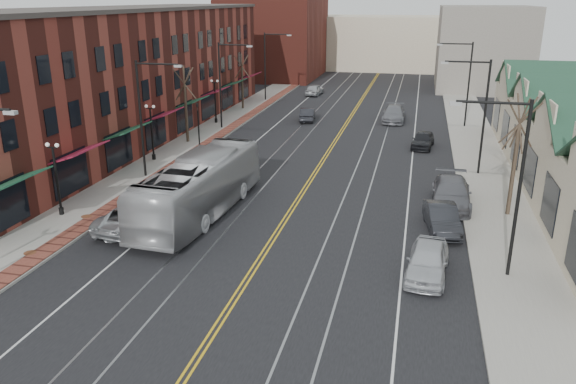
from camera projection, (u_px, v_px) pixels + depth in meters
The scene contains 31 objects.
ground at pixel (225, 315), 22.59m from camera, with size 160.00×160.00×0.00m, color black.
sidewalk_left at pixel (164, 161), 43.54m from camera, with size 4.00×120.00×0.15m, color gray.
sidewalk_right at pixel (488, 183), 38.37m from camera, with size 4.00×120.00×0.15m, color gray.
building_left at pixel (120, 76), 49.71m from camera, with size 10.00×50.00×11.00m, color maroon.
backdrop_left at pixel (274, 31), 88.11m from camera, with size 14.00×18.00×14.00m, color maroon.
backdrop_mid at pixel (383, 43), 99.27m from camera, with size 22.00×14.00×9.00m, color #C2B395.
backdrop_right at pixel (483, 48), 77.32m from camera, with size 12.00×16.00×11.00m, color slate.
streetlight_l_1 at pixel (146, 107), 38.03m from camera, with size 3.33×0.25×8.00m.
streetlight_l_2 at pixel (224, 77), 52.74m from camera, with size 3.33×0.25×8.00m.
streetlight_l_3 at pixel (269, 59), 67.46m from camera, with size 3.33×0.25×8.00m.
streetlight_r_0 at pixel (511, 171), 24.08m from camera, with size 3.33×0.25×8.00m.
streetlight_r_1 at pixel (479, 105), 38.79m from camera, with size 3.33×0.25×8.00m.
streetlight_r_2 at pixel (465, 76), 53.50m from camera, with size 3.33×0.25×8.00m.
lamppost_l_1 at pixel (57, 181), 31.98m from camera, with size 0.84×0.28×4.27m.
lamppost_l_2 at pixel (152, 134), 43.02m from camera, with size 0.84×0.28×4.27m.
lamppost_l_3 at pixel (215, 102), 55.89m from camera, with size 0.84×0.28×4.27m.
tree_left_near at pixel (186, 103), 48.04m from camera, with size 1.78×1.37×6.48m.
tree_left_far at pixel (242, 80), 62.83m from camera, with size 1.66×1.28×6.02m.
tree_right_mid at pixel (516, 154), 31.54m from camera, with size 1.90×1.46×6.93m.
manhole_mid at pixel (30, 253), 27.71m from camera, with size 0.60×0.60×0.02m, color #592D19.
manhole_far at pixel (86, 216), 32.31m from camera, with size 0.60×0.60×0.02m, color #592D19.
traffic_signal at pixel (198, 122), 46.17m from camera, with size 0.18×0.15×3.80m.
transit_bus at pixel (200, 187), 32.43m from camera, with size 2.91×12.45×3.47m, color #B7B7B9.
parked_suv at pixel (140, 215), 30.77m from camera, with size 2.66×5.78×1.61m, color #A7AAAE.
parked_car_a at pixel (428, 261), 25.54m from camera, with size 1.79×4.45×1.52m, color silver.
parked_car_b at pixel (442, 218), 30.49m from camera, with size 1.53×4.39×1.45m, color black.
parked_car_c at pixel (451, 193), 34.11m from camera, with size 2.30×5.67×1.64m, color slate.
parked_car_d at pixel (423, 140), 47.44m from camera, with size 1.64×4.08×1.39m, color black.
distant_car_left at pixel (307, 114), 57.92m from camera, with size 1.41×4.03×1.33m, color #222227.
distant_car_right at pixel (394, 114), 57.53m from camera, with size 2.20×5.41×1.57m, color slate.
distant_car_far at pixel (314, 90), 72.98m from camera, with size 1.73×4.29×1.46m, color #ACAFB3.
Camera 1 is at (6.98, -18.61, 12.10)m, focal length 35.00 mm.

